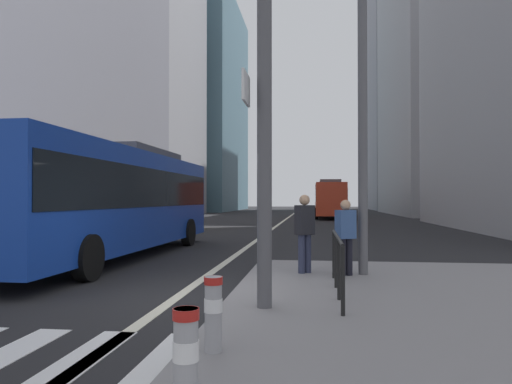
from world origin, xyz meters
TOP-DOWN VIEW (x-y plane):
  - ground_plane at (0.00, 20.00)m, footprint 160.00×160.00m
  - lane_centre_line at (0.00, 30.00)m, footprint 0.20×80.00m
  - office_tower_left_far at (-16.00, 62.90)m, footprint 13.51×23.70m
  - office_tower_right_mid at (17.00, 47.09)m, footprint 11.81×22.76m
  - office_tower_right_far at (17.00, 70.41)m, footprint 11.01×16.57m
  - city_bus_blue_oncoming at (-3.50, 5.07)m, footprint 2.82×12.06m
  - city_bus_red_receding at (3.78, 35.34)m, footprint 2.73×11.03m
  - car_oncoming_mid at (-5.90, 18.58)m, footprint 2.06×4.37m
  - car_receding_near at (4.43, 45.91)m, footprint 2.05×4.27m
  - car_receding_far at (3.97, 52.17)m, footprint 2.06×4.56m
  - traffic_signal_gantry at (-0.24, -1.42)m, footprint 5.83×0.65m
  - street_lamp_post at (3.44, 1.88)m, footprint 5.50×0.32m
  - bollard_front at (1.49, -5.00)m, footprint 0.20×0.20m
  - bollard_left at (1.36, -3.49)m, footprint 0.20×0.20m
  - pedestrian_railing at (2.80, -0.22)m, footprint 0.06×3.16m
  - pedestrian_waiting at (3.06, 1.68)m, footprint 0.45×0.40m
  - pedestrian_walking at (2.21, 1.92)m, footprint 0.45×0.42m

SIDE VIEW (x-z plane):
  - ground_plane at x=0.00m, z-range 0.00..0.00m
  - lane_centre_line at x=0.00m, z-range 0.00..0.01m
  - bollard_left at x=1.36m, z-range 0.20..0.98m
  - bollard_front at x=1.49m, z-range 0.20..1.00m
  - pedestrian_railing at x=2.80m, z-range 0.35..1.33m
  - car_receding_near at x=4.43m, z-range 0.02..1.96m
  - car_oncoming_mid at x=-5.90m, z-range 0.02..1.96m
  - car_receding_far at x=3.97m, z-range 0.02..1.96m
  - pedestrian_waiting at x=3.06m, z-range 0.23..1.80m
  - pedestrian_walking at x=2.21m, z-range 0.24..1.93m
  - city_bus_red_receding at x=3.78m, z-range 0.14..3.54m
  - city_bus_blue_oncoming at x=-3.50m, z-range 0.14..3.54m
  - traffic_signal_gantry at x=-0.24m, z-range 1.10..7.10m
  - street_lamp_post at x=3.44m, z-range 1.28..9.28m
  - office_tower_left_far at x=-16.00m, z-range 0.00..31.70m
  - office_tower_right_mid at x=17.00m, z-range 0.00..34.47m
  - office_tower_right_far at x=17.00m, z-range 0.00..45.81m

